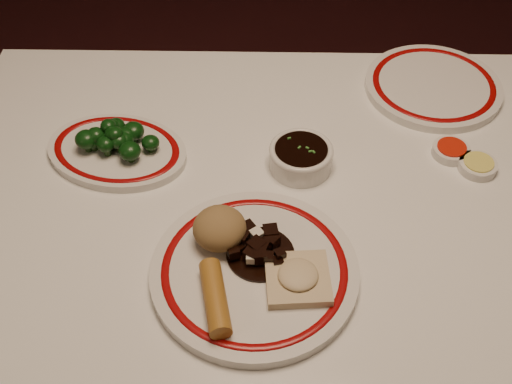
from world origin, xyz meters
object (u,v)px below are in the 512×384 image
(dining_table, at_px, (296,253))
(main_plate, at_px, (254,271))
(spring_roll, at_px, (215,298))
(fried_wonton, at_px, (298,278))
(stirfry_heap, at_px, (259,248))
(broccoli_pile, at_px, (115,137))
(soy_bowl, at_px, (301,158))
(broccoli_plate, at_px, (117,151))
(rice_mound, at_px, (220,228))

(dining_table, bearing_deg, main_plate, -120.72)
(spring_roll, distance_m, fried_wonton, 0.12)
(stirfry_heap, xyz_separation_m, broccoli_pile, (-0.25, 0.23, 0.01))
(dining_table, bearing_deg, broccoli_pile, 155.50)
(spring_roll, bearing_deg, soy_bowl, 55.12)
(dining_table, relative_size, fried_wonton, 12.53)
(dining_table, relative_size, stirfry_heap, 11.96)
(main_plate, distance_m, broccoli_plate, 0.35)
(fried_wonton, height_order, soy_bowl, fried_wonton)
(main_plate, bearing_deg, broccoli_plate, 133.90)
(fried_wonton, bearing_deg, rice_mound, 147.29)
(broccoli_plate, bearing_deg, dining_table, -24.01)
(spring_roll, height_order, broccoli_pile, broccoli_pile)
(main_plate, relative_size, soy_bowl, 2.90)
(rice_mound, xyz_separation_m, stirfry_heap, (0.06, -0.02, -0.02))
(dining_table, distance_m, soy_bowl, 0.16)
(stirfry_heap, height_order, broccoli_pile, broccoli_pile)
(dining_table, bearing_deg, broccoli_plate, 155.99)
(spring_roll, bearing_deg, rice_mound, 78.40)
(stirfry_heap, bearing_deg, rice_mound, 159.34)
(spring_roll, height_order, fried_wonton, spring_roll)
(fried_wonton, height_order, stirfry_heap, stirfry_heap)
(soy_bowl, bearing_deg, spring_roll, -113.37)
(stirfry_heap, relative_size, broccoli_pile, 0.71)
(stirfry_heap, relative_size, broccoli_plate, 0.35)
(dining_table, height_order, fried_wonton, fried_wonton)
(main_plate, relative_size, stirfry_heap, 3.05)
(spring_roll, bearing_deg, main_plate, 38.50)
(broccoli_plate, bearing_deg, main_plate, -46.10)
(fried_wonton, xyz_separation_m, soy_bowl, (0.01, 0.25, -0.01))
(main_plate, height_order, broccoli_plate, main_plate)
(soy_bowl, bearing_deg, stirfry_heap, -108.73)
(fried_wonton, bearing_deg, soy_bowl, 87.31)
(stirfry_heap, bearing_deg, fried_wonton, -42.44)
(stirfry_heap, bearing_deg, main_plate, -100.91)
(rice_mound, bearing_deg, stirfry_heap, -20.66)
(main_plate, xyz_separation_m, broccoli_pile, (-0.24, 0.25, 0.03))
(main_plate, height_order, fried_wonton, fried_wonton)
(main_plate, distance_m, rice_mound, 0.08)
(rice_mound, bearing_deg, dining_table, 28.18)
(spring_roll, bearing_deg, broccoli_pile, 109.28)
(broccoli_plate, distance_m, soy_bowl, 0.32)
(fried_wonton, xyz_separation_m, broccoli_plate, (-0.30, 0.27, -0.02))
(main_plate, relative_size, fried_wonton, 3.19)
(dining_table, bearing_deg, spring_roll, -124.24)
(broccoli_plate, bearing_deg, spring_roll, -58.81)
(rice_mound, relative_size, soy_bowl, 0.75)
(stirfry_heap, relative_size, soy_bowl, 0.95)
(broccoli_plate, bearing_deg, broccoli_pile, 59.11)
(stirfry_heap, distance_m, soy_bowl, 0.21)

